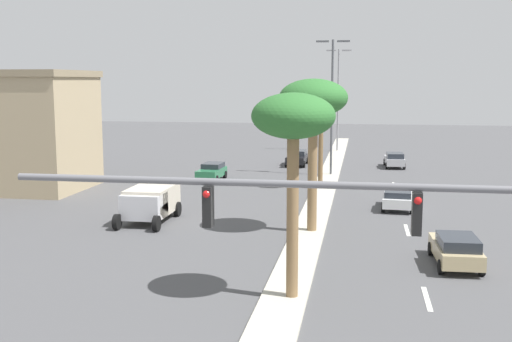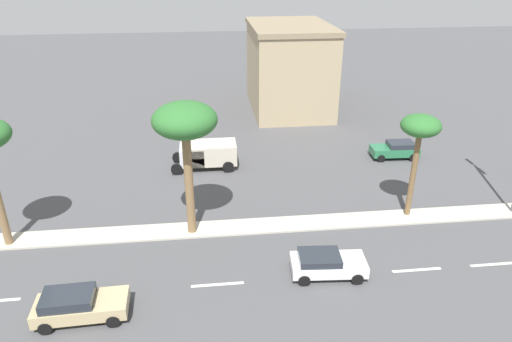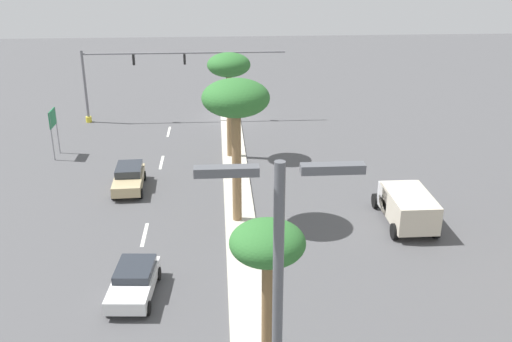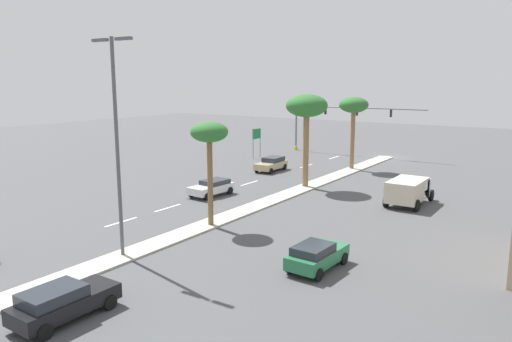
{
  "view_description": "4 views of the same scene",
  "coord_description": "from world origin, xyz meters",
  "views": [
    {
      "loc": [
        2.82,
        -12.61,
        8.35
      ],
      "look_at": [
        -3.48,
        24.55,
        2.92
      ],
      "focal_mm": 44.16,
      "sensor_mm": 36.0,
      "label": 1
    },
    {
      "loc": [
        25.32,
        22.69,
        16.05
      ],
      "look_at": [
        -0.69,
        25.65,
        3.64
      ],
      "focal_mm": 32.79,
      "sensor_mm": 36.0,
      "label": 2
    },
    {
      "loc": [
        1.17,
        51.9,
        15.27
      ],
      "look_at": [
        -0.88,
        22.22,
        3.41
      ],
      "focal_mm": 40.41,
      "sensor_mm": 36.0,
      "label": 3
    },
    {
      "loc": [
        -20.37,
        60.15,
        9.63
      ],
      "look_at": [
        2.49,
        26.15,
        1.99
      ],
      "focal_mm": 34.16,
      "sensor_mm": 36.0,
      "label": 4
    }
  ],
  "objects": [
    {
      "name": "palm_tree_near",
      "position": [
        0.17,
        21.53,
        7.19
      ],
      "size": [
        3.72,
        3.72,
        8.34
      ],
      "color": "olive",
      "rests_on": "median_curb"
    },
    {
      "name": "median_curb",
      "position": [
        0.0,
        39.17,
        0.06
      ],
      "size": [
        1.8,
        78.33,
        0.12
      ],
      "primitive_type": "cube",
      "color": "#B7B2A3",
      "rests_on": "ground"
    },
    {
      "name": "box_truck",
      "position": [
        -9.54,
        22.53,
        1.2
      ],
      "size": [
        2.6,
        5.23,
        2.06
      ],
      "color": "silver",
      "rests_on": "ground"
    },
    {
      "name": "sedan_tan_mid",
      "position": [
        7.14,
        16.24,
        0.78
      ],
      "size": [
        2.08,
        4.4,
        1.47
      ],
      "color": "tan",
      "rests_on": "ground"
    },
    {
      "name": "lane_stripe_right",
      "position": [
        5.43,
        33.93,
        0.01
      ],
      "size": [
        0.2,
        2.8,
        0.01
      ],
      "primitive_type": "cube",
      "color": "silver",
      "rests_on": "ground"
    },
    {
      "name": "sedan_green_trailing",
      "position": [
        -9.65,
        38.61,
        0.76
      ],
      "size": [
        2.0,
        3.98,
        1.42
      ],
      "color": "#287047",
      "rests_on": "ground"
    },
    {
      "name": "lane_stripe_front",
      "position": [
        5.43,
        38.48,
        0.01
      ],
      "size": [
        0.2,
        2.8,
        0.01
      ],
      "primitive_type": "cube",
      "color": "silver",
      "rests_on": "ground"
    },
    {
      "name": "commercial_building",
      "position": [
        -24.26,
        31.93,
        4.57
      ],
      "size": [
        12.48,
        8.28,
        9.11
      ],
      "color": "tan",
      "rests_on": "ground"
    },
    {
      "name": "palm_tree_inboard",
      "position": [
        -0.31,
        35.75,
        6.07
      ],
      "size": [
        2.47,
        2.47,
        6.91
      ],
      "color": "brown",
      "rests_on": "median_curb"
    },
    {
      "name": "ground_plane",
      "position": [
        0.0,
        30.46,
        0.0
      ],
      "size": [
        160.0,
        160.0,
        0.0
      ],
      "primitive_type": "plane",
      "color": "#4C4C4F"
    },
    {
      "name": "sedan_white_right",
      "position": [
        5.22,
        28.81,
        0.72
      ],
      "size": [
        2.22,
        4.16,
        1.32
      ],
      "color": "silver",
      "rests_on": "ground"
    },
    {
      "name": "lane_stripe_near",
      "position": [
        5.43,
        22.9,
        0.01
      ],
      "size": [
        0.2,
        2.8,
        0.01
      ],
      "primitive_type": "cube",
      "color": "silver",
      "rests_on": "ground"
    }
  ]
}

